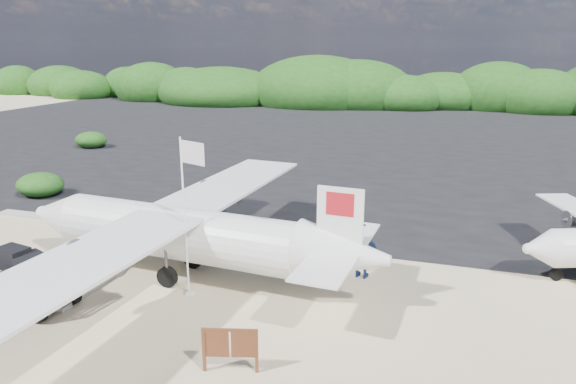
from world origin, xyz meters
name	(u,v)px	position (x,y,z in m)	size (l,w,h in m)	color
ground	(221,303)	(0.00, 0.00, 0.00)	(160.00, 160.00, 0.00)	beige
asphalt_apron	(367,139)	(0.00, 30.00, 0.00)	(90.00, 50.00, 0.04)	#B2B2B2
lagoon	(24,252)	(-9.00, 1.50, 0.00)	(9.00, 7.00, 0.40)	#B2B2B2
vegetation_band	(397,106)	(0.00, 55.00, 0.00)	(124.00, 8.00, 4.40)	#B2B2B2
baggage_cart	(33,304)	(-5.54, -1.82, 0.00)	(3.03, 1.73, 1.51)	#0C39C1
flagpole	(189,293)	(-1.26, 0.27, 0.00)	(1.02, 0.43, 5.11)	white
signboard	(231,371)	(1.66, -3.13, 0.00)	(1.46, 0.14, 1.20)	brown
crew_a	(224,236)	(-1.21, 3.02, 0.99)	(0.72, 0.47, 1.98)	navy
crew_b	(194,236)	(-2.41, 2.94, 0.88)	(0.86, 0.67, 1.76)	navy
crew_c	(363,251)	(3.88, 3.10, 0.97)	(1.13, 0.47, 1.94)	navy
aircraft_small	(285,122)	(-9.65, 37.49, 0.00)	(7.32, 7.32, 2.64)	#B2B2B2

